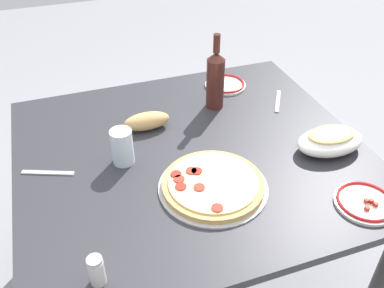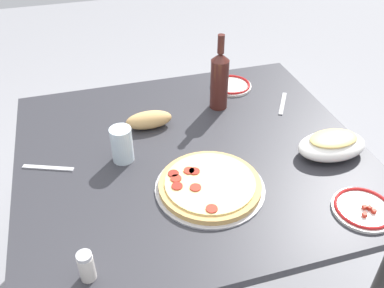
% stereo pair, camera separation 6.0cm
% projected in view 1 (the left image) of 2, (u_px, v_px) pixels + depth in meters
% --- Properties ---
extents(ground_plane, '(8.00, 8.00, 0.00)m').
position_uv_depth(ground_plane, '(192.00, 281.00, 1.90)').
color(ground_plane, gray).
rests_on(ground_plane, ground).
extents(dining_table, '(1.18, 1.07, 0.74)m').
position_uv_depth(dining_table, '(192.00, 176.00, 1.52)').
color(dining_table, '#2D2D33').
rests_on(dining_table, ground).
extents(pepperoni_pizza, '(0.34, 0.34, 0.03)m').
position_uv_depth(pepperoni_pizza, '(212.00, 185.00, 1.29)').
color(pepperoni_pizza, '#B7B7BC').
rests_on(pepperoni_pizza, dining_table).
extents(baked_pasta_dish, '(0.24, 0.15, 0.08)m').
position_uv_depth(baked_pasta_dish, '(330.00, 140.00, 1.43)').
color(baked_pasta_dish, white).
rests_on(baked_pasta_dish, dining_table).
extents(wine_bottle, '(0.07, 0.07, 0.30)m').
position_uv_depth(wine_bottle, '(215.00, 79.00, 1.61)').
color(wine_bottle, '#471E19').
rests_on(wine_bottle, dining_table).
extents(water_glass, '(0.07, 0.07, 0.12)m').
position_uv_depth(water_glass, '(122.00, 147.00, 1.37)').
color(water_glass, silver).
rests_on(water_glass, dining_table).
extents(side_plate_near, '(0.18, 0.18, 0.02)m').
position_uv_depth(side_plate_near, '(365.00, 202.00, 1.24)').
color(side_plate_near, white).
rests_on(side_plate_near, dining_table).
extents(side_plate_far, '(0.17, 0.17, 0.02)m').
position_uv_depth(side_plate_far, '(225.00, 84.00, 1.81)').
color(side_plate_far, white).
rests_on(side_plate_far, dining_table).
extents(bread_loaf, '(0.17, 0.07, 0.07)m').
position_uv_depth(bread_loaf, '(147.00, 121.00, 1.54)').
color(bread_loaf, tan).
rests_on(bread_loaf, dining_table).
extents(spice_shaker, '(0.04, 0.04, 0.09)m').
position_uv_depth(spice_shaker, '(97.00, 271.00, 1.01)').
color(spice_shaker, silver).
rests_on(spice_shaker, dining_table).
extents(fork_left, '(0.10, 0.15, 0.00)m').
position_uv_depth(fork_left, '(278.00, 101.00, 1.71)').
color(fork_left, '#B7B7BC').
rests_on(fork_left, dining_table).
extents(fork_right, '(0.16, 0.08, 0.00)m').
position_uv_depth(fork_right, '(48.00, 173.00, 1.36)').
color(fork_right, '#B7B7BC').
rests_on(fork_right, dining_table).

